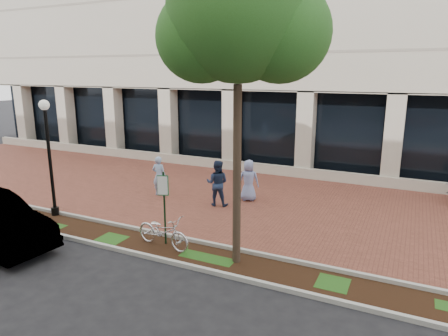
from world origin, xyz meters
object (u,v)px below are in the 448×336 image
at_px(lamppost, 49,152).
at_px(pedestrian_right, 249,180).
at_px(pedestrian_left, 159,176).
at_px(locked_bicycle, 163,231).
at_px(street_tree, 241,20).
at_px(parking_sign, 164,199).
at_px(pedestrian_mid, 217,183).

height_order(lamppost, pedestrian_right, lamppost).
relative_size(lamppost, pedestrian_right, 2.48).
relative_size(lamppost, pedestrian_left, 2.48).
bearing_deg(lamppost, locked_bicycle, -6.56).
relative_size(street_tree, pedestrian_left, 4.91).
distance_m(parking_sign, street_tree, 5.48).
xyz_separation_m(parking_sign, pedestrian_right, (0.68, 5.02, -0.61)).
relative_size(locked_bicycle, pedestrian_right, 1.14).
distance_m(parking_sign, pedestrian_left, 5.05).
height_order(pedestrian_left, pedestrian_mid, pedestrian_mid).
height_order(street_tree, locked_bicycle, street_tree).
bearing_deg(pedestrian_mid, street_tree, 110.70).
height_order(street_tree, pedestrian_mid, street_tree).
distance_m(parking_sign, pedestrian_mid, 3.97).
bearing_deg(parking_sign, pedestrian_mid, 71.39).
xyz_separation_m(parking_sign, locked_bicycle, (0.08, -0.22, -0.95)).
relative_size(street_tree, pedestrian_right, 4.91).
distance_m(pedestrian_left, pedestrian_right, 3.79).
distance_m(parking_sign, locked_bicycle, 0.98).
distance_m(street_tree, pedestrian_left, 8.78).
distance_m(pedestrian_mid, pedestrian_right, 1.40).
bearing_deg(parking_sign, locked_bicycle, -92.20).
relative_size(lamppost, pedestrian_mid, 2.32).
bearing_deg(pedestrian_mid, pedestrian_right, -141.49).
relative_size(pedestrian_left, pedestrian_mid, 0.94).
height_order(pedestrian_left, pedestrian_right, same).
xyz_separation_m(lamppost, pedestrian_mid, (4.86, 3.56, -1.47)).
height_order(lamppost, street_tree, street_tree).
xyz_separation_m(locked_bicycle, pedestrian_right, (0.60, 5.24, 0.34)).
height_order(lamppost, locked_bicycle, lamppost).
relative_size(parking_sign, locked_bicycle, 1.18).
bearing_deg(pedestrian_left, locked_bicycle, 119.54).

